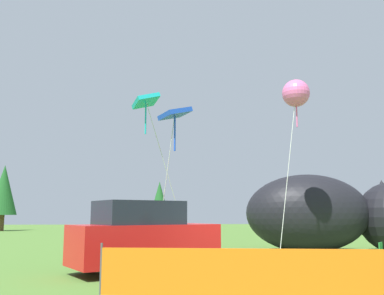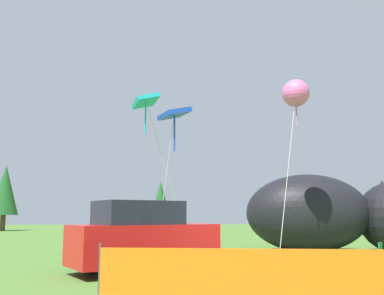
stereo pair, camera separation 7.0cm
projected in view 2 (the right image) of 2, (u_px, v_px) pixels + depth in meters
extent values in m
plane|color=#4C752D|center=(250.00, 277.00, 11.74)|extent=(120.00, 120.00, 0.00)
cube|color=red|center=(144.00, 244.00, 12.65)|extent=(4.64, 3.54, 1.15)
cube|color=#1E232D|center=(138.00, 213.00, 12.68)|extent=(2.85, 2.55, 0.69)
cylinder|color=black|center=(168.00, 257.00, 14.02)|extent=(0.64, 0.49, 0.59)
cylinder|color=black|center=(198.00, 263.00, 12.53)|extent=(0.64, 0.49, 0.59)
cylinder|color=black|center=(90.00, 262.00, 12.61)|extent=(0.64, 0.49, 0.59)
cylinder|color=black|center=(113.00, 269.00, 11.13)|extent=(0.64, 0.49, 0.59)
cube|color=#267F33|center=(381.00, 249.00, 12.69)|extent=(0.31, 0.35, 0.42)
cylinder|color=#A5A5AD|center=(384.00, 264.00, 12.77)|extent=(0.02, 0.02, 0.45)
cylinder|color=#A5A5AD|center=(381.00, 265.00, 12.45)|extent=(0.02, 0.02, 0.45)
ellipsoid|color=black|center=(308.00, 213.00, 19.22)|extent=(5.96, 4.29, 3.48)
ellipsoid|color=white|center=(308.00, 231.00, 19.10)|extent=(3.88, 3.12, 1.57)
cone|color=black|center=(382.00, 190.00, 19.95)|extent=(0.88, 0.88, 0.94)
cube|color=orange|center=(307.00, 273.00, 8.85)|extent=(8.64, 1.65, 0.98)
cylinder|color=#4C4C51|center=(100.00, 269.00, 9.21)|extent=(0.05, 0.05, 1.08)
cylinder|color=silver|center=(165.00, 189.00, 14.79)|extent=(0.63, 1.03, 5.13)
cube|color=blue|center=(175.00, 114.00, 14.72)|extent=(1.21, 1.21, 0.44)
cylinder|color=blue|center=(174.00, 134.00, 14.61)|extent=(0.06, 0.06, 1.20)
cylinder|color=silver|center=(169.00, 181.00, 16.88)|extent=(1.98, 1.56, 6.03)
cube|color=#19B2B2|center=(146.00, 101.00, 16.49)|extent=(1.12, 1.16, 0.59)
cylinder|color=#19B2B2|center=(145.00, 119.00, 16.39)|extent=(0.06, 0.06, 1.20)
cylinder|color=silver|center=(288.00, 174.00, 15.26)|extent=(1.12, 0.75, 6.22)
sphere|color=pink|center=(296.00, 93.00, 16.14)|extent=(1.03, 1.03, 1.03)
cylinder|color=pink|center=(296.00, 111.00, 16.03)|extent=(0.06, 0.06, 1.20)
cylinder|color=brown|center=(3.00, 223.00, 43.48)|extent=(0.51, 0.51, 1.60)
cone|color=#1E5623|center=(5.00, 190.00, 43.99)|extent=(2.82, 2.82, 5.12)
cylinder|color=brown|center=(160.00, 223.00, 48.33)|extent=(0.41, 0.41, 1.28)
cone|color=#1E5623|center=(161.00, 199.00, 48.75)|extent=(2.26, 2.26, 4.10)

